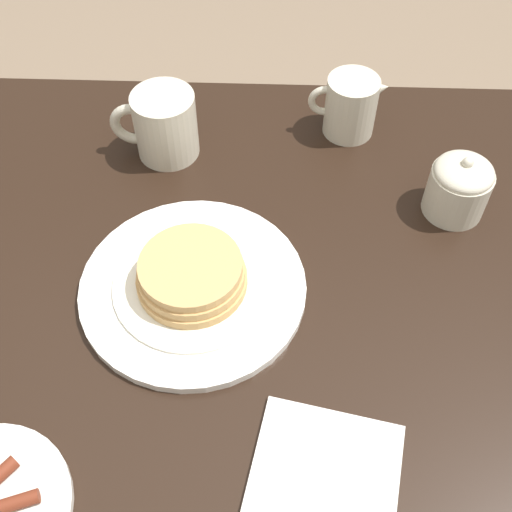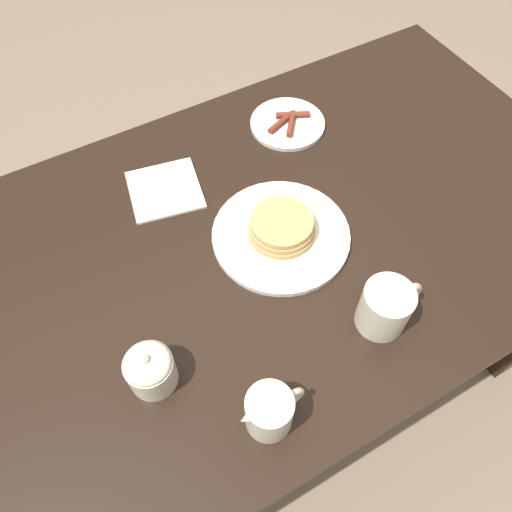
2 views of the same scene
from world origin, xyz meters
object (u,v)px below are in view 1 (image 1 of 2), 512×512
coffee_mug (163,124)px  creamer_pitcher (351,105)px  sugar_bowl (459,186)px  pancake_plate (192,282)px  napkin (324,479)px

coffee_mug → creamer_pitcher: same height
sugar_bowl → creamer_pitcher: bearing=-49.4°
pancake_plate → coffee_mug: 0.25m
sugar_bowl → napkin: bearing=63.8°
coffee_mug → sugar_bowl: size_ratio=1.32×
coffee_mug → sugar_bowl: coffee_mug is taller
creamer_pitcher → sugar_bowl: size_ratio=1.24×
pancake_plate → sugar_bowl: sugar_bowl is taller
coffee_mug → napkin: coffee_mug is taller
creamer_pitcher → coffee_mug: bearing=11.6°
coffee_mug → creamer_pitcher: (-0.26, -0.05, -0.00)m
pancake_plate → napkin: bearing=124.1°
coffee_mug → sugar_bowl: bearing=166.0°
napkin → creamer_pitcher: bearing=-95.5°
pancake_plate → creamer_pitcher: 0.36m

